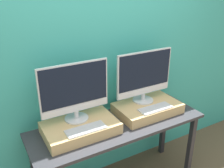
% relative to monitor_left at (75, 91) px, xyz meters
% --- Properties ---
extents(wall_back, '(8.00, 0.04, 2.60)m').
position_rel_monitor_left_xyz_m(wall_back, '(0.36, 0.23, 0.16)').
color(wall_back, teal).
rests_on(wall_back, ground_plane).
extents(workbench, '(1.65, 0.56, 0.77)m').
position_rel_monitor_left_xyz_m(workbench, '(0.36, -0.12, -0.47)').
color(workbench, '#2D2D33').
rests_on(workbench, ground_plane).
extents(wooden_riser_left, '(0.63, 0.39, 0.10)m').
position_rel_monitor_left_xyz_m(wooden_riser_left, '(0.00, -0.08, -0.32)').
color(wooden_riser_left, tan).
rests_on(wooden_riser_left, workbench).
extents(monitor_left, '(0.61, 0.21, 0.52)m').
position_rel_monitor_left_xyz_m(monitor_left, '(0.00, 0.00, 0.00)').
color(monitor_left, silver).
rests_on(monitor_left, wooden_riser_left).
extents(keyboard_left, '(0.34, 0.13, 0.01)m').
position_rel_monitor_left_xyz_m(keyboard_left, '(0.00, -0.20, -0.27)').
color(keyboard_left, silver).
rests_on(keyboard_left, wooden_riser_left).
extents(wooden_riser_right, '(0.63, 0.39, 0.10)m').
position_rel_monitor_left_xyz_m(wooden_riser_right, '(0.72, -0.08, -0.32)').
color(wooden_riser_right, tan).
rests_on(wooden_riser_right, workbench).
extents(monitor_right, '(0.61, 0.21, 0.52)m').
position_rel_monitor_left_xyz_m(monitor_right, '(0.72, 0.00, 0.00)').
color(monitor_right, silver).
rests_on(monitor_right, wooden_riser_right).
extents(keyboard_right, '(0.34, 0.13, 0.01)m').
position_rel_monitor_left_xyz_m(keyboard_right, '(0.72, -0.20, -0.27)').
color(keyboard_right, silver).
rests_on(keyboard_right, wooden_riser_right).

